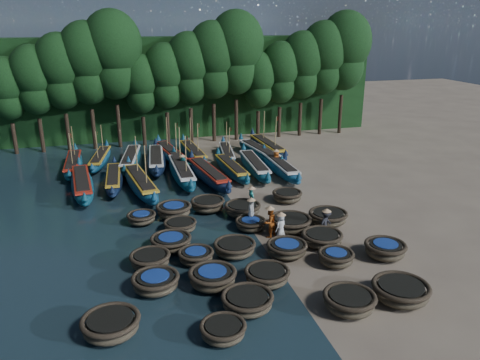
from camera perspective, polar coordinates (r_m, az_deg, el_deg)
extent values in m
plane|color=gray|center=(28.42, 0.67, -5.01)|extent=(120.00, 120.00, 0.00)
cube|color=black|center=(49.44, -6.90, 11.17)|extent=(40.00, 3.00, 10.00)
ellipsoid|color=#4E4531|center=(19.44, -15.44, -16.90)|extent=(2.60, 2.60, 0.71)
torus|color=#362C20|center=(19.25, -15.53, -16.09)|extent=(2.30, 2.30, 0.22)
cylinder|color=black|center=(19.23, -15.55, -15.98)|extent=(1.75, 1.75, 0.06)
ellipsoid|color=#4E4531|center=(18.66, -2.08, -18.05)|extent=(1.79, 1.79, 0.59)
torus|color=#362C20|center=(18.50, -2.09, -17.36)|extent=(1.81, 1.81, 0.18)
cylinder|color=black|center=(18.48, -2.09, -17.27)|extent=(1.37, 1.37, 0.05)
ellipsoid|color=#4E4531|center=(20.18, 0.91, -14.76)|extent=(2.65, 2.65, 0.65)
torus|color=#362C20|center=(20.01, 0.91, -14.03)|extent=(2.23, 2.23, 0.20)
cylinder|color=black|center=(19.99, 0.91, -13.94)|extent=(1.71, 1.71, 0.06)
ellipsoid|color=#4E4531|center=(20.62, 13.17, -14.42)|extent=(2.65, 2.65, 0.71)
torus|color=#362C20|center=(20.44, 13.24, -13.63)|extent=(2.25, 2.25, 0.22)
cylinder|color=black|center=(20.41, 13.25, -13.53)|extent=(1.71, 1.71, 0.06)
ellipsoid|color=#4E4531|center=(21.86, 18.96, -12.91)|extent=(2.77, 2.77, 0.73)
torus|color=#362C20|center=(21.69, 19.06, -12.14)|extent=(2.51, 2.51, 0.22)
cylinder|color=black|center=(21.67, 19.07, -12.04)|extent=(1.92, 1.92, 0.07)
ellipsoid|color=#4E4531|center=(21.72, -10.24, -12.37)|extent=(2.20, 2.20, 0.70)
torus|color=#362C20|center=(21.56, -10.29, -11.62)|extent=(2.17, 2.17, 0.21)
cylinder|color=black|center=(21.54, -10.29, -11.52)|extent=(1.64, 1.64, 0.06)
cylinder|color=navy|center=(21.52, -10.30, -11.43)|extent=(1.26, 1.26, 0.04)
ellipsoid|color=#4E4531|center=(21.70, -3.36, -12.03)|extent=(2.68, 2.68, 0.75)
torus|color=#362C20|center=(21.52, -3.37, -11.22)|extent=(2.23, 2.23, 0.23)
cylinder|color=black|center=(21.50, -3.38, -11.12)|extent=(1.68, 1.68, 0.07)
cylinder|color=navy|center=(21.48, -3.38, -11.01)|extent=(1.29, 1.29, 0.05)
ellipsoid|color=#4E4531|center=(21.98, 3.32, -11.72)|extent=(2.23, 2.23, 0.66)
torus|color=#362C20|center=(21.83, 3.33, -11.03)|extent=(2.13, 2.13, 0.20)
cylinder|color=black|center=(21.81, 3.33, -10.94)|extent=(1.62, 1.62, 0.06)
ellipsoid|color=#4E4531|center=(23.92, 11.60, -9.42)|extent=(2.09, 2.09, 0.64)
torus|color=#362C20|center=(23.78, 11.64, -8.78)|extent=(1.82, 1.82, 0.20)
cylinder|color=black|center=(23.76, 11.65, -8.70)|extent=(1.36, 1.36, 0.06)
cylinder|color=navy|center=(23.74, 11.66, -8.61)|extent=(1.05, 1.05, 0.04)
ellipsoid|color=#4E4531|center=(25.22, 17.25, -8.27)|extent=(2.48, 2.48, 0.72)
torus|color=#362C20|center=(25.07, 17.33, -7.58)|extent=(2.15, 2.15, 0.22)
cylinder|color=black|center=(25.06, 17.34, -7.49)|extent=(1.62, 1.62, 0.07)
cylinder|color=navy|center=(25.04, 17.35, -7.40)|extent=(1.25, 1.25, 0.04)
ellipsoid|color=#4E4531|center=(23.58, -10.89, -9.74)|extent=(2.33, 2.33, 0.70)
torus|color=#362C20|center=(23.43, -10.93, -9.04)|extent=(2.02, 2.02, 0.21)
cylinder|color=black|center=(23.41, -10.94, -8.95)|extent=(1.52, 1.52, 0.06)
ellipsoid|color=#4E4531|center=(23.72, -5.39, -9.39)|extent=(1.80, 1.80, 0.61)
torus|color=#362C20|center=(23.59, -5.41, -8.77)|extent=(1.82, 1.82, 0.19)
cylinder|color=black|center=(23.57, -5.42, -8.69)|extent=(1.37, 1.37, 0.06)
cylinder|color=navy|center=(23.55, -5.42, -8.61)|extent=(1.05, 1.05, 0.04)
ellipsoid|color=#4E4531|center=(24.36, -0.65, -8.45)|extent=(2.47, 2.47, 0.65)
torus|color=#362C20|center=(24.22, -0.65, -7.80)|extent=(2.21, 2.21, 0.20)
cylinder|color=black|center=(24.20, -0.65, -7.72)|extent=(1.68, 1.68, 0.06)
ellipsoid|color=#4E4531|center=(24.44, 5.73, -8.48)|extent=(2.04, 2.04, 0.63)
torus|color=#362C20|center=(24.31, 5.75, -7.87)|extent=(2.12, 2.12, 0.19)
cylinder|color=black|center=(24.29, 5.75, -7.79)|extent=(1.62, 1.62, 0.06)
cylinder|color=navy|center=(24.27, 5.76, -7.71)|extent=(1.25, 1.25, 0.04)
ellipsoid|color=#4E4531|center=(25.67, 9.97, -7.21)|extent=(2.51, 2.51, 0.69)
torus|color=#362C20|center=(25.53, 10.01, -6.56)|extent=(2.22, 2.22, 0.21)
cylinder|color=black|center=(25.51, 10.02, -6.48)|extent=(1.69, 1.69, 0.06)
ellipsoid|color=#4E4531|center=(25.26, -8.40, -7.64)|extent=(2.65, 2.65, 0.64)
torus|color=#362C20|center=(25.13, -8.43, -7.03)|extent=(2.20, 2.20, 0.19)
cylinder|color=black|center=(25.11, -8.43, -6.95)|extent=(1.68, 1.68, 0.06)
cylinder|color=navy|center=(25.10, -8.44, -6.87)|extent=(1.30, 1.30, 0.04)
ellipsoid|color=#4E4531|center=(27.14, -7.29, -5.69)|extent=(2.09, 2.09, 0.59)
torus|color=#362C20|center=(27.03, -7.32, -5.16)|extent=(1.90, 1.90, 0.18)
cylinder|color=black|center=(27.02, -7.32, -5.09)|extent=(1.45, 1.45, 0.05)
ellipsoid|color=#4E4531|center=(27.18, 1.30, -5.51)|extent=(1.99, 1.99, 0.57)
torus|color=#362C20|center=(27.07, 1.30, -5.00)|extent=(1.80, 1.80, 0.17)
cylinder|color=black|center=(27.06, 1.30, -4.93)|extent=(1.36, 1.36, 0.05)
cylinder|color=navy|center=(27.05, 1.30, -4.86)|extent=(1.05, 1.05, 0.03)
ellipsoid|color=#4E4531|center=(27.21, 6.15, -5.42)|extent=(3.01, 3.01, 0.73)
torus|color=#362C20|center=(27.07, 6.18, -4.75)|extent=(2.47, 2.47, 0.22)
cylinder|color=black|center=(27.05, 6.18, -4.67)|extent=(1.89, 1.89, 0.07)
ellipsoid|color=#4E4531|center=(28.40, 10.68, -4.62)|extent=(2.25, 2.25, 0.69)
torus|color=#362C20|center=(28.28, 10.72, -4.02)|extent=(2.34, 2.34, 0.21)
cylinder|color=black|center=(28.26, 10.72, -3.94)|extent=(1.79, 1.79, 0.06)
ellipsoid|color=#4E4531|center=(28.54, -11.91, -4.69)|extent=(1.65, 1.65, 0.59)
torus|color=#362C20|center=(28.43, -11.95, -4.18)|extent=(1.74, 1.74, 0.18)
cylinder|color=black|center=(28.42, -11.95, -4.11)|extent=(1.31, 1.31, 0.05)
cylinder|color=navy|center=(28.40, -11.96, -4.04)|extent=(1.01, 1.01, 0.04)
ellipsoid|color=#4E4531|center=(29.05, -8.06, -3.86)|extent=(2.67, 2.67, 0.75)
torus|color=#362C20|center=(28.91, -8.09, -3.22)|extent=(2.20, 2.20, 0.23)
cylinder|color=black|center=(28.90, -8.09, -3.14)|extent=(1.65, 1.65, 0.07)
cylinder|color=navy|center=(28.88, -8.10, -3.05)|extent=(1.27, 1.27, 0.05)
ellipsoid|color=#4E4531|center=(29.81, -3.94, -3.15)|extent=(2.27, 2.27, 0.71)
torus|color=#362C20|center=(29.69, -3.96, -2.55)|extent=(2.19, 2.19, 0.21)
cylinder|color=black|center=(29.67, -3.96, -2.47)|extent=(1.65, 1.65, 0.06)
ellipsoid|color=#4E4531|center=(29.06, 0.32, -3.72)|extent=(2.39, 2.39, 0.69)
torus|color=#362C20|center=(28.94, 0.32, -3.12)|extent=(2.27, 2.27, 0.21)
cylinder|color=black|center=(28.92, 0.32, -3.05)|extent=(1.73, 1.73, 0.06)
ellipsoid|color=#4E4531|center=(31.40, 5.77, -2.09)|extent=(2.31, 2.31, 0.66)
torus|color=#362C20|center=(31.29, 5.79, -1.56)|extent=(2.01, 2.01, 0.20)
cylinder|color=black|center=(31.28, 5.79, -1.49)|extent=(1.52, 1.52, 0.06)
ellipsoid|color=navy|center=(34.82, -18.68, -0.54)|extent=(2.26, 8.51, 1.05)
cone|color=navy|center=(38.55, -19.06, 2.32)|extent=(0.46, 0.46, 0.63)
cone|color=navy|center=(30.74, -18.45, -1.82)|extent=(0.46, 0.46, 0.53)
cube|color=#AD2315|center=(34.69, -18.75, 0.14)|extent=(1.69, 6.59, 0.13)
cube|color=black|center=(34.66, -18.77, 0.28)|extent=(1.33, 5.73, 0.11)
ellipsoid|color=#0E1B36|center=(35.47, -15.15, 0.03)|extent=(1.55, 7.33, 0.91)
cone|color=#0E1B36|center=(38.70, -15.12, 2.52)|extent=(0.40, 0.40, 0.55)
cone|color=#0E1B36|center=(31.93, -15.35, -1.04)|extent=(0.40, 0.40, 0.46)
cube|color=gold|center=(35.35, -15.20, 0.62)|extent=(1.14, 5.68, 0.11)
cube|color=black|center=(35.33, -15.21, 0.73)|extent=(0.87, 4.94, 0.09)
ellipsoid|color=navy|center=(33.84, -12.04, -0.48)|extent=(2.79, 8.69, 1.07)
cone|color=navy|center=(37.55, -13.46, 2.45)|extent=(0.47, 0.47, 0.64)
cone|color=navy|center=(29.78, -10.42, -1.75)|extent=(0.47, 0.47, 0.53)
cube|color=gold|center=(33.70, -12.09, 0.24)|extent=(2.09, 6.72, 0.13)
cube|color=black|center=(33.67, -12.10, 0.38)|extent=(1.68, 5.84, 0.11)
cylinder|color=#997F4C|center=(34.56, -12.51, 2.87)|extent=(0.07, 0.25, 2.99)
cylinder|color=#997F4C|center=(31.84, -11.45, 1.57)|extent=(0.07, 0.25, 2.99)
plane|color=red|center=(31.51, -11.31, 3.88)|extent=(0.00, 0.37, 0.37)
ellipsoid|color=navy|center=(35.90, -7.11, 0.93)|extent=(1.61, 8.62, 1.08)
cone|color=navy|center=(39.70, -8.08, 3.68)|extent=(0.47, 0.47, 0.65)
cone|color=navy|center=(31.76, -6.00, -0.21)|extent=(0.47, 0.47, 0.54)
cube|color=silver|center=(35.77, -7.14, 1.62)|extent=(1.17, 6.68, 0.13)
cube|color=black|center=(35.74, -7.15, 1.75)|extent=(0.88, 5.82, 0.11)
cylinder|color=#997F4C|center=(36.67, -7.37, 4.10)|extent=(0.08, 0.26, 3.01)
cylinder|color=#997F4C|center=(33.89, -6.63, 2.90)|extent=(0.08, 0.26, 3.01)
plane|color=red|center=(33.58, -6.44, 5.08)|extent=(0.00, 0.38, 0.38)
ellipsoid|color=#0E1B36|center=(35.17, -3.88, 0.62)|extent=(2.70, 8.51, 1.05)
cone|color=#0E1B36|center=(38.68, -5.96, 3.31)|extent=(0.46, 0.46, 0.63)
cone|color=#0E1B36|center=(31.35, -1.37, -0.43)|extent=(0.46, 0.46, 0.52)
cube|color=#AD2315|center=(35.03, -3.89, 1.31)|extent=(2.03, 6.58, 0.13)
cube|color=black|center=(35.01, -3.90, 1.44)|extent=(1.63, 5.71, 0.10)
ellipsoid|color=navy|center=(36.67, -1.05, 1.35)|extent=(1.87, 7.59, 0.94)
cone|color=navy|center=(39.86, -2.70, 3.68)|extent=(0.41, 0.41, 0.56)
cone|color=navy|center=(33.20, 0.91, 0.48)|extent=(0.41, 0.41, 0.47)
cube|color=gold|center=(36.55, -1.05, 1.94)|extent=(1.38, 5.88, 0.11)
cube|color=black|center=(36.53, -1.05, 2.05)|extent=(1.08, 5.11, 0.09)
ellipsoid|color=navy|center=(37.22, 1.78, 1.68)|extent=(1.91, 8.28, 1.03)
cone|color=navy|center=(40.78, 0.44, 4.20)|extent=(0.45, 0.45, 0.62)
cone|color=navy|center=(33.34, 3.45, 0.70)|extent=(0.45, 0.45, 0.51)
cube|color=silver|center=(37.09, 1.79, 2.31)|extent=(1.41, 6.42, 0.12)
cube|color=black|center=(37.07, 1.79, 2.43)|extent=(1.09, 5.58, 0.10)
ellipsoid|color=navy|center=(37.12, 4.85, 1.56)|extent=(1.50, 8.14, 1.02)
cone|color=navy|center=(40.53, 2.95, 4.06)|extent=(0.45, 0.45, 0.61)
cone|color=navy|center=(33.43, 7.21, 0.61)|extent=(0.45, 0.45, 0.51)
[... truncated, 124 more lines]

